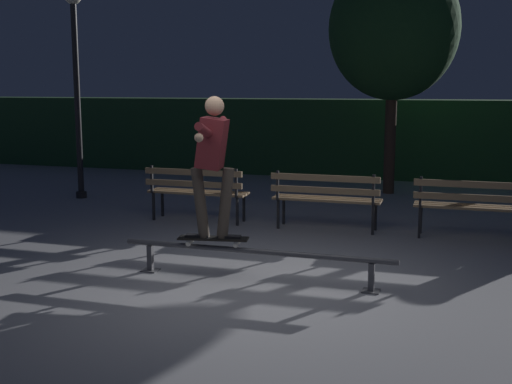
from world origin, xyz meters
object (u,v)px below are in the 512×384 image
park_bench_leftmost (196,188)px  park_bench_right_center (474,202)px  grind_rail (255,255)px  skateboarder (213,155)px  lamp_post_left (76,66)px  tree_behind_benches (394,29)px  park_bench_left_center (326,195)px  skateboard (213,239)px

park_bench_leftmost → park_bench_right_center: bearing=0.0°
grind_rail → skateboarder: size_ratio=1.98×
lamp_post_left → park_bench_right_center: bearing=-11.1°
grind_rail → skateboarder: (-0.48, 0.00, 1.09)m
grind_rail → park_bench_right_center: (2.28, 2.71, 0.25)m
park_bench_leftmost → tree_behind_benches: (2.56, 3.74, 2.65)m
park_bench_right_center → lamp_post_left: 7.48m
park_bench_left_center → park_bench_right_center: 2.06m
park_bench_right_center → tree_behind_benches: 4.85m
park_bench_right_center → lamp_post_left: (-7.09, 1.39, 1.94)m
skateboarder → lamp_post_left: size_ratio=0.40×
grind_rail → park_bench_right_center: 3.55m
skateboarder → park_bench_right_center: (2.76, 2.71, -0.83)m
grind_rail → park_bench_right_center: bearing=49.9°
skateboard → skateboarder: 0.94m
grind_rail → park_bench_left_center: bearing=85.3°
skateboarder → park_bench_right_center: size_ratio=0.97×
tree_behind_benches → lamp_post_left: size_ratio=1.17×
grind_rail → park_bench_right_center: park_bench_right_center is taller
skateboarder → tree_behind_benches: 6.81m
grind_rail → park_bench_leftmost: size_ratio=1.93×
skateboard → park_bench_left_center: 2.80m
grind_rail → tree_behind_benches: size_ratio=0.68×
skateboard → park_bench_right_center: 3.87m
park_bench_leftmost → park_bench_left_center: 2.06m
grind_rail → skateboard: skateboard is taller
skateboard → park_bench_leftmost: size_ratio=0.50×
grind_rail → skateboarder: bearing=179.9°
skateboard → tree_behind_benches: 7.12m
park_bench_leftmost → park_bench_right_center: same height
skateboard → tree_behind_benches: size_ratio=0.18×
park_bench_leftmost → park_bench_left_center: (2.06, 0.00, 0.00)m
grind_rail → skateboarder: 1.19m
skateboarder → park_bench_leftmost: skateboarder is taller
grind_rail → lamp_post_left: 6.69m
park_bench_right_center → park_bench_leftmost: bearing=180.0°
park_bench_left_center → lamp_post_left: lamp_post_left is taller
skateboarder → park_bench_right_center: 3.96m
park_bench_leftmost → tree_behind_benches: bearing=55.6°
grind_rail → park_bench_right_center: size_ratio=1.93×
lamp_post_left → park_bench_left_center: bearing=-15.5°
park_bench_leftmost → park_bench_right_center: (4.12, 0.00, 0.00)m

